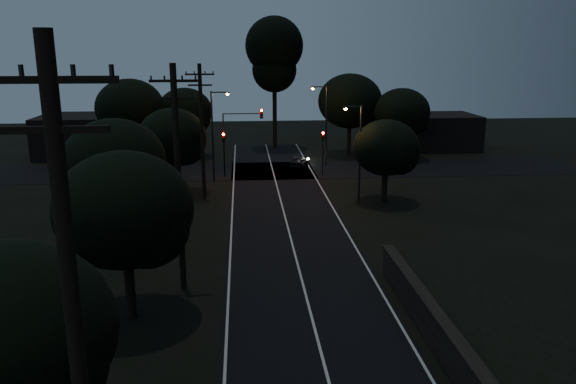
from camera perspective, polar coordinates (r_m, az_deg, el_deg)
road_surface at (r=44.18m, az=-0.77°, el=-0.81°), size 60.00×70.00×0.03m
utility_pole_near at (r=11.28m, az=-20.60°, el=-15.47°), size 2.20×0.30×12.00m
utility_pole_mid at (r=27.22m, az=-11.09°, el=1.59°), size 2.20×0.30×11.00m
utility_pole_far at (r=43.93m, az=-8.75°, el=6.23°), size 2.20×0.30×10.50m
tree_left_a at (r=16.18m, az=-26.16°, el=-13.36°), size 5.56×5.56×7.03m
tree_left_b at (r=24.72m, az=-15.88°, el=-2.08°), size 5.91×5.91×7.52m
tree_left_c at (r=34.72m, az=-16.89°, el=2.70°), size 6.07×6.07×7.67m
tree_left_d at (r=46.14m, az=-11.42°, el=5.31°), size 5.51×5.51×7.00m
tree_far_nw at (r=61.92m, az=-10.24°, el=7.95°), size 5.91×5.91×7.49m
tree_far_w at (r=58.57m, az=-15.53°, el=8.07°), size 6.81×6.81×8.68m
tree_far_ne at (r=62.72m, az=6.56°, el=9.02°), size 7.05×7.05×8.92m
tree_far_e at (r=61.11m, az=11.69°, el=7.83°), size 5.93×5.93×7.53m
tree_right_a at (r=43.41m, az=10.19°, el=4.29°), size 5.04×5.04×6.41m
tall_pine at (r=66.50m, az=-1.40°, el=13.87°), size 6.67×6.67×15.17m
building_left at (r=66.32m, az=-19.70°, el=5.45°), size 10.00×8.00×4.40m
building_right at (r=69.03m, az=14.79°, el=5.98°), size 9.00×7.00×4.00m
signal_left at (r=52.15m, az=-6.53°, el=4.65°), size 0.28×0.35×4.10m
signal_right at (r=52.67m, az=3.56°, el=4.82°), size 0.28×0.35×4.10m
signal_mast at (r=51.90m, az=-4.70°, el=6.33°), size 3.70×0.35×6.25m
streetlight_a at (r=49.94m, az=-7.47°, el=6.28°), size 1.66×0.26×8.00m
streetlight_b at (r=56.43m, az=3.72°, el=7.31°), size 1.66×0.26×8.00m
streetlight_c at (r=42.93m, az=7.13°, el=4.56°), size 1.46×0.26×7.50m
car at (r=56.08m, az=1.12°, el=3.10°), size 2.40×3.68×1.17m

